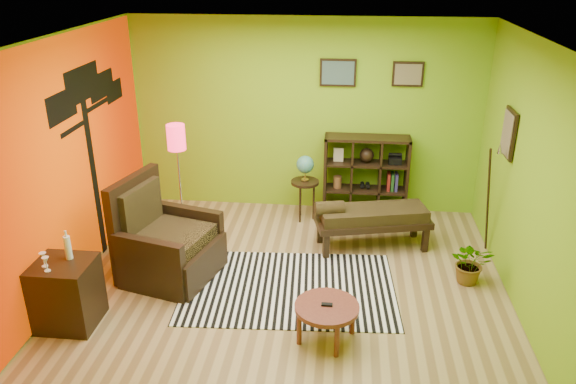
# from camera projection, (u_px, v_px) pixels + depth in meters

# --- Properties ---
(ground) EXTENTS (5.00, 5.00, 0.00)m
(ground) POSITION_uv_depth(u_px,v_px,m) (289.00, 285.00, 6.55)
(ground) COLOR tan
(ground) RESTS_ON ground
(room_shell) EXTENTS (5.04, 4.54, 2.82)m
(room_shell) POSITION_uv_depth(u_px,v_px,m) (280.00, 137.00, 5.86)
(room_shell) COLOR #7BB218
(room_shell) RESTS_ON ground
(zebra_rug) EXTENTS (2.53, 1.73, 0.01)m
(zebra_rug) POSITION_uv_depth(u_px,v_px,m) (289.00, 287.00, 6.49)
(zebra_rug) COLOR white
(zebra_rug) RESTS_ON ground
(coffee_table) EXTENTS (0.64, 0.64, 0.41)m
(coffee_table) POSITION_uv_depth(u_px,v_px,m) (327.00, 310.00, 5.52)
(coffee_table) COLOR maroon
(coffee_table) RESTS_ON ground
(armchair) EXTENTS (1.21, 1.21, 1.21)m
(armchair) POSITION_uv_depth(u_px,v_px,m) (165.00, 247.00, 6.64)
(armchair) COLOR black
(armchair) RESTS_ON ground
(side_cabinet) EXTENTS (0.60, 0.55, 1.03)m
(side_cabinet) POSITION_uv_depth(u_px,v_px,m) (66.00, 293.00, 5.75)
(side_cabinet) COLOR black
(side_cabinet) RESTS_ON ground
(floor_lamp) EXTENTS (0.24, 0.24, 1.60)m
(floor_lamp) POSITION_uv_depth(u_px,v_px,m) (177.00, 148.00, 7.09)
(floor_lamp) COLOR silver
(floor_lamp) RESTS_ON ground
(globe_table) EXTENTS (0.40, 0.40, 0.97)m
(globe_table) POSITION_uv_depth(u_px,v_px,m) (305.00, 172.00, 7.89)
(globe_table) COLOR black
(globe_table) RESTS_ON ground
(cube_shelf) EXTENTS (1.20, 0.35, 1.20)m
(cube_shelf) POSITION_uv_depth(u_px,v_px,m) (366.00, 177.00, 8.08)
(cube_shelf) COLOR black
(cube_shelf) RESTS_ON ground
(bench) EXTENTS (1.55, 0.85, 0.68)m
(bench) POSITION_uv_depth(u_px,v_px,m) (370.00, 217.00, 7.23)
(bench) COLOR black
(bench) RESTS_ON ground
(potted_plant) EXTENTS (0.52, 0.57, 0.41)m
(potted_plant) POSITION_uv_depth(u_px,v_px,m) (470.00, 267.00, 6.53)
(potted_plant) COLOR #26661E
(potted_plant) RESTS_ON ground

